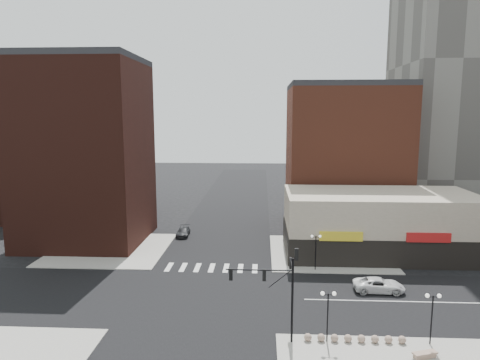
{
  "coord_description": "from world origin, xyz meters",
  "views": [
    {
      "loc": [
        5.79,
        -39.87,
        17.86
      ],
      "look_at": [
        3.41,
        5.23,
        11.0
      ],
      "focal_mm": 32.0,
      "sensor_mm": 36.0,
      "label": 1
    }
  ],
  "objects_px": {
    "traffic_signal": "(280,281)",
    "dark_sedan_north": "(183,232)",
    "street_lamp_se_b": "(433,306)",
    "white_suv": "(379,285)",
    "street_lamp_ne": "(316,243)",
    "stone_bench": "(425,355)",
    "street_lamp_se_a": "(328,304)"
  },
  "relations": [
    {
      "from": "dark_sedan_north",
      "to": "street_lamp_ne",
      "type": "bearing_deg",
      "value": -39.05
    },
    {
      "from": "traffic_signal",
      "to": "street_lamp_se_b",
      "type": "bearing_deg",
      "value": -0.82
    },
    {
      "from": "street_lamp_se_a",
      "to": "white_suv",
      "type": "distance_m",
      "value": 12.6
    },
    {
      "from": "street_lamp_se_b",
      "to": "dark_sedan_north",
      "type": "xyz_separation_m",
      "value": [
        -24.96,
        29.46,
        -2.66
      ]
    },
    {
      "from": "white_suv",
      "to": "stone_bench",
      "type": "bearing_deg",
      "value": -178.42
    },
    {
      "from": "street_lamp_ne",
      "to": "white_suv",
      "type": "bearing_deg",
      "value": -44.61
    },
    {
      "from": "stone_bench",
      "to": "traffic_signal",
      "type": "bearing_deg",
      "value": 151.04
    },
    {
      "from": "traffic_signal",
      "to": "street_lamp_ne",
      "type": "xyz_separation_m",
      "value": [
        4.76,
        15.83,
        -1.67
      ]
    },
    {
      "from": "traffic_signal",
      "to": "dark_sedan_north",
      "type": "distance_m",
      "value": 32.41
    },
    {
      "from": "dark_sedan_north",
      "to": "stone_bench",
      "type": "bearing_deg",
      "value": -55.0
    },
    {
      "from": "street_lamp_se_b",
      "to": "stone_bench",
      "type": "bearing_deg",
      "value": -119.82
    },
    {
      "from": "traffic_signal",
      "to": "dark_sedan_north",
      "type": "height_order",
      "value": "traffic_signal"
    },
    {
      "from": "street_lamp_se_b",
      "to": "white_suv",
      "type": "relative_size",
      "value": 0.81
    },
    {
      "from": "street_lamp_ne",
      "to": "stone_bench",
      "type": "xyz_separation_m",
      "value": [
        5.88,
        -17.95,
        -2.94
      ]
    },
    {
      "from": "traffic_signal",
      "to": "stone_bench",
      "type": "height_order",
      "value": "traffic_signal"
    },
    {
      "from": "stone_bench",
      "to": "dark_sedan_north",
      "type": "bearing_deg",
      "value": 109.49
    },
    {
      "from": "street_lamp_se_b",
      "to": "white_suv",
      "type": "bearing_deg",
      "value": 96.78
    },
    {
      "from": "street_lamp_se_a",
      "to": "traffic_signal",
      "type": "bearing_deg",
      "value": 177.43
    },
    {
      "from": "traffic_signal",
      "to": "stone_bench",
      "type": "distance_m",
      "value": 11.79
    },
    {
      "from": "street_lamp_se_b",
      "to": "street_lamp_ne",
      "type": "distance_m",
      "value": 17.46
    },
    {
      "from": "street_lamp_se_b",
      "to": "traffic_signal",
      "type": "bearing_deg",
      "value": 179.18
    },
    {
      "from": "dark_sedan_north",
      "to": "street_lamp_se_a",
      "type": "bearing_deg",
      "value": -62.28
    },
    {
      "from": "traffic_signal",
      "to": "street_lamp_se_b",
      "type": "distance_m",
      "value": 11.88
    },
    {
      "from": "traffic_signal",
      "to": "dark_sedan_north",
      "type": "xyz_separation_m",
      "value": [
        -13.19,
        29.29,
        -4.33
      ]
    },
    {
      "from": "dark_sedan_north",
      "to": "stone_bench",
      "type": "distance_m",
      "value": 39.43
    },
    {
      "from": "traffic_signal",
      "to": "stone_bench",
      "type": "bearing_deg",
      "value": -11.24
    },
    {
      "from": "white_suv",
      "to": "street_lamp_se_b",
      "type": "bearing_deg",
      "value": -172.15
    },
    {
      "from": "white_suv",
      "to": "stone_bench",
      "type": "relative_size",
      "value": 2.62
    },
    {
      "from": "street_lamp_ne",
      "to": "stone_bench",
      "type": "relative_size",
      "value": 2.13
    },
    {
      "from": "street_lamp_se_a",
      "to": "dark_sedan_north",
      "type": "relative_size",
      "value": 0.95
    },
    {
      "from": "stone_bench",
      "to": "street_lamp_ne",
      "type": "bearing_deg",
      "value": 90.44
    },
    {
      "from": "street_lamp_se_b",
      "to": "street_lamp_ne",
      "type": "xyz_separation_m",
      "value": [
        -7.0,
        16.0,
        0.0
      ]
    }
  ]
}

